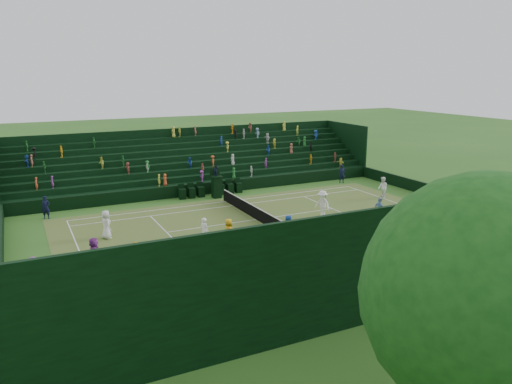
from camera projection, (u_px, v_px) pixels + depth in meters
ground at (256, 220)px, 34.74m from camera, size 160.00×160.00×0.00m
court_surface at (256, 220)px, 34.74m from camera, size 12.97×26.77×0.01m
perimeter_wall_north at (428, 190)px, 41.41m from camera, size 17.17×0.20×1.00m
perimeter_wall_south at (1, 248)px, 27.84m from camera, size 17.17×0.20×1.00m
perimeter_wall_east at (324, 252)px, 27.22m from camera, size 0.20×31.77×1.00m
perimeter_wall_west at (212, 188)px, 42.02m from camera, size 0.20×31.77×1.00m
north_grandstand at (375, 259)px, 23.33m from camera, size 6.60×32.00×4.90m
south_grandstand at (195, 167)px, 45.42m from camera, size 6.60×32.00×4.90m
tennis_net at (256, 213)px, 34.62m from camera, size 11.67×0.10×1.06m
umpire_chair at (216, 184)px, 40.55m from camera, size 0.86×0.86×2.69m
courtside_chairs at (211, 190)px, 41.37m from camera, size 0.55×5.52×1.20m
player_near_west at (106, 225)px, 30.70m from camera, size 0.97×0.72×1.79m
player_near_east at (205, 231)px, 29.64m from camera, size 0.72×0.62×1.67m
player_far_west at (383, 188)px, 40.44m from camera, size 1.01×0.88×1.75m
player_far_east at (322, 204)px, 35.10m from camera, size 1.41×1.05×1.94m
line_judge_north at (342, 174)px, 45.98m from camera, size 0.58×0.72×1.71m
line_judge_south at (46, 207)px, 34.81m from camera, size 0.58×0.70×1.64m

